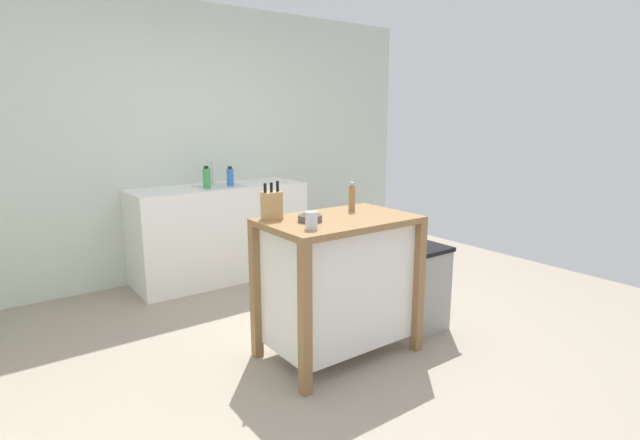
{
  "coord_description": "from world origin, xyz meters",
  "views": [
    {
      "loc": [
        -1.69,
        -2.26,
        1.54
      ],
      "look_at": [
        0.16,
        0.28,
        0.87
      ],
      "focal_mm": 27.14,
      "sensor_mm": 36.0,
      "label": 1
    }
  ],
  "objects_px": {
    "knife_block": "(272,205)",
    "drinking_cup": "(311,220)",
    "trash_bin": "(422,288)",
    "bottle_spray_cleaner": "(230,177)",
    "kitchen_island": "(338,279)",
    "pepper_grinder": "(352,197)",
    "bowl_stoneware_deep": "(310,218)",
    "sink_faucet": "(212,173)",
    "bottle_hand_soap": "(207,178)"
  },
  "relations": [
    {
      "from": "drinking_cup",
      "to": "bottle_spray_cleaner",
      "type": "relative_size",
      "value": 0.55
    },
    {
      "from": "knife_block",
      "to": "bowl_stoneware_deep",
      "type": "distance_m",
      "value": 0.26
    },
    {
      "from": "kitchen_island",
      "to": "bottle_spray_cleaner",
      "type": "xyz_separation_m",
      "value": [
        0.15,
        1.85,
        0.47
      ]
    },
    {
      "from": "trash_bin",
      "to": "bottle_spray_cleaner",
      "type": "relative_size",
      "value": 3.43
    },
    {
      "from": "knife_block",
      "to": "sink_faucet",
      "type": "relative_size",
      "value": 1.07
    },
    {
      "from": "bowl_stoneware_deep",
      "to": "pepper_grinder",
      "type": "height_order",
      "value": "pepper_grinder"
    },
    {
      "from": "drinking_cup",
      "to": "sink_faucet",
      "type": "bearing_deg",
      "value": 80.38
    },
    {
      "from": "kitchen_island",
      "to": "trash_bin",
      "type": "xyz_separation_m",
      "value": [
        0.72,
        -0.07,
        -0.2
      ]
    },
    {
      "from": "drinking_cup",
      "to": "bottle_hand_soap",
      "type": "distance_m",
      "value": 2.0
    },
    {
      "from": "bottle_hand_soap",
      "to": "bottle_spray_cleaner",
      "type": "bearing_deg",
      "value": 5.73
    },
    {
      "from": "pepper_grinder",
      "to": "trash_bin",
      "type": "distance_m",
      "value": 0.89
    },
    {
      "from": "bottle_spray_cleaner",
      "to": "sink_faucet",
      "type": "bearing_deg",
      "value": 117.77
    },
    {
      "from": "sink_faucet",
      "to": "bottle_hand_soap",
      "type": "bearing_deg",
      "value": -123.68
    },
    {
      "from": "kitchen_island",
      "to": "drinking_cup",
      "type": "xyz_separation_m",
      "value": [
        -0.32,
        -0.16,
        0.46
      ]
    },
    {
      "from": "kitchen_island",
      "to": "knife_block",
      "type": "bearing_deg",
      "value": 150.06
    },
    {
      "from": "kitchen_island",
      "to": "bowl_stoneware_deep",
      "type": "distance_m",
      "value": 0.48
    },
    {
      "from": "kitchen_island",
      "to": "bowl_stoneware_deep",
      "type": "height_order",
      "value": "bowl_stoneware_deep"
    },
    {
      "from": "knife_block",
      "to": "bowl_stoneware_deep",
      "type": "relative_size",
      "value": 1.6
    },
    {
      "from": "bottle_spray_cleaner",
      "to": "bottle_hand_soap",
      "type": "bearing_deg",
      "value": -174.27
    },
    {
      "from": "drinking_cup",
      "to": "trash_bin",
      "type": "xyz_separation_m",
      "value": [
        1.05,
        0.09,
        -0.66
      ]
    },
    {
      "from": "drinking_cup",
      "to": "bottle_spray_cleaner",
      "type": "distance_m",
      "value": 2.06
    },
    {
      "from": "knife_block",
      "to": "drinking_cup",
      "type": "relative_size",
      "value": 2.32
    },
    {
      "from": "bowl_stoneware_deep",
      "to": "bottle_hand_soap",
      "type": "relative_size",
      "value": 0.72
    },
    {
      "from": "bowl_stoneware_deep",
      "to": "pepper_grinder",
      "type": "relative_size",
      "value": 0.74
    },
    {
      "from": "trash_bin",
      "to": "bottle_hand_soap",
      "type": "relative_size",
      "value": 3.08
    },
    {
      "from": "sink_faucet",
      "to": "bottle_spray_cleaner",
      "type": "relative_size",
      "value": 1.2
    },
    {
      "from": "bottle_spray_cleaner",
      "to": "knife_block",
      "type": "bearing_deg",
      "value": -107.4
    },
    {
      "from": "bowl_stoneware_deep",
      "to": "bottle_hand_soap",
      "type": "height_order",
      "value": "bottle_hand_soap"
    },
    {
      "from": "kitchen_island",
      "to": "knife_block",
      "type": "height_order",
      "value": "knife_block"
    },
    {
      "from": "drinking_cup",
      "to": "pepper_grinder",
      "type": "height_order",
      "value": "pepper_grinder"
    },
    {
      "from": "bottle_hand_soap",
      "to": "bottle_spray_cleaner",
      "type": "relative_size",
      "value": 1.11
    },
    {
      "from": "kitchen_island",
      "to": "pepper_grinder",
      "type": "height_order",
      "value": "pepper_grinder"
    },
    {
      "from": "pepper_grinder",
      "to": "bottle_spray_cleaner",
      "type": "bearing_deg",
      "value": 92.05
    },
    {
      "from": "knife_block",
      "to": "trash_bin",
      "type": "height_order",
      "value": "knife_block"
    },
    {
      "from": "trash_bin",
      "to": "sink_faucet",
      "type": "bearing_deg",
      "value": 107.68
    },
    {
      "from": "bottle_spray_cleaner",
      "to": "drinking_cup",
      "type": "bearing_deg",
      "value": -103.3
    },
    {
      "from": "drinking_cup",
      "to": "kitchen_island",
      "type": "bearing_deg",
      "value": 26.34
    },
    {
      "from": "bowl_stoneware_deep",
      "to": "drinking_cup",
      "type": "bearing_deg",
      "value": -122.88
    },
    {
      "from": "trash_bin",
      "to": "sink_faucet",
      "type": "relative_size",
      "value": 2.86
    },
    {
      "from": "knife_block",
      "to": "kitchen_island",
      "type": "bearing_deg",
      "value": -29.94
    },
    {
      "from": "kitchen_island",
      "to": "pepper_grinder",
      "type": "bearing_deg",
      "value": 30.98
    },
    {
      "from": "drinking_cup",
      "to": "pepper_grinder",
      "type": "relative_size",
      "value": 0.51
    },
    {
      "from": "knife_block",
      "to": "sink_faucet",
      "type": "xyz_separation_m",
      "value": [
        0.41,
        1.83,
        0.0
      ]
    },
    {
      "from": "bottle_hand_soap",
      "to": "pepper_grinder",
      "type": "bearing_deg",
      "value": -79.7
    },
    {
      "from": "bowl_stoneware_deep",
      "to": "bottle_spray_cleaner",
      "type": "xyz_separation_m",
      "value": [
        0.36,
        1.84,
        0.04
      ]
    },
    {
      "from": "pepper_grinder",
      "to": "trash_bin",
      "type": "bearing_deg",
      "value": -21.42
    },
    {
      "from": "trash_bin",
      "to": "kitchen_island",
      "type": "bearing_deg",
      "value": 174.24
    },
    {
      "from": "bottle_hand_soap",
      "to": "knife_block",
      "type": "bearing_deg",
      "value": -99.39
    },
    {
      "from": "pepper_grinder",
      "to": "bottle_hand_soap",
      "type": "distance_m",
      "value": 1.72
    },
    {
      "from": "bowl_stoneware_deep",
      "to": "trash_bin",
      "type": "distance_m",
      "value": 1.13
    }
  ]
}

